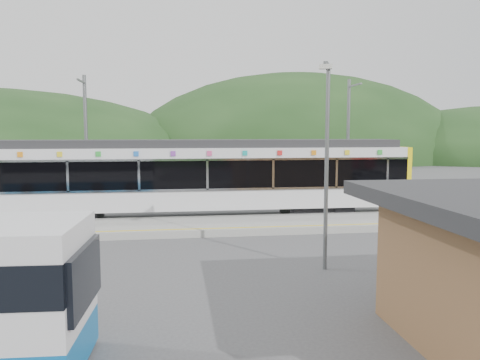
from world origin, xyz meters
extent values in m
plane|color=#4C4C4F|center=(0.00, 0.00, 0.00)|extent=(120.00, 120.00, 0.00)
ellipsoid|color=#1E3D19|center=(16.00, 54.00, 0.00)|extent=(52.00, 39.00, 26.00)
cube|color=#9E9E99|center=(0.00, 3.30, 0.15)|extent=(26.00, 3.20, 0.30)
cube|color=yellow|center=(0.00, 2.00, 0.30)|extent=(26.00, 0.10, 0.01)
cube|color=black|center=(-7.57, 6.00, 0.30)|extent=(3.20, 2.20, 0.56)
cube|color=black|center=(4.43, 6.00, 0.30)|extent=(3.20, 2.20, 0.56)
cube|color=silver|center=(-1.57, 6.00, 1.04)|extent=(20.00, 2.90, 0.92)
cube|color=black|center=(-1.57, 6.00, 2.23)|extent=(20.00, 2.96, 1.45)
cube|color=silver|center=(-1.57, 4.50, 1.55)|extent=(20.00, 0.05, 0.10)
cube|color=silver|center=(-1.57, 4.50, 2.90)|extent=(20.00, 0.05, 0.10)
cube|color=silver|center=(-1.57, 6.00, 3.17)|extent=(20.00, 2.90, 0.45)
cube|color=#2D2D30|center=(-1.57, 6.00, 3.58)|extent=(19.40, 2.50, 0.36)
cube|color=yellow|center=(8.55, 6.00, 1.90)|extent=(0.24, 2.92, 3.00)
cube|color=silver|center=(-7.07, 4.50, 2.23)|extent=(0.10, 0.05, 1.35)
cube|color=silver|center=(-4.07, 4.50, 2.23)|extent=(0.10, 0.05, 1.35)
cube|color=silver|center=(-1.07, 4.50, 2.23)|extent=(0.10, 0.05, 1.35)
cube|color=silver|center=(1.93, 4.50, 2.23)|extent=(0.10, 0.05, 1.35)
cube|color=silver|center=(4.93, 4.50, 2.23)|extent=(0.10, 0.05, 1.35)
cube|color=silver|center=(7.43, 4.50, 2.23)|extent=(0.10, 0.05, 1.35)
cube|color=orange|center=(-8.97, 4.51, 3.18)|extent=(0.22, 0.04, 0.22)
cube|color=yellow|center=(-7.37, 4.51, 3.18)|extent=(0.22, 0.04, 0.22)
cube|color=green|center=(-5.77, 4.51, 3.18)|extent=(0.22, 0.04, 0.22)
cube|color=blue|center=(-4.17, 4.51, 3.18)|extent=(0.22, 0.04, 0.22)
cube|color=purple|center=(-2.57, 4.51, 3.18)|extent=(0.22, 0.04, 0.22)
cube|color=#E54C8C|center=(-0.97, 4.51, 3.18)|extent=(0.22, 0.04, 0.22)
cube|color=#19A5A5|center=(0.63, 4.51, 3.18)|extent=(0.22, 0.04, 0.22)
cube|color=red|center=(2.23, 4.51, 3.18)|extent=(0.22, 0.04, 0.22)
cube|color=orange|center=(3.83, 4.51, 3.18)|extent=(0.22, 0.04, 0.22)
cube|color=yellow|center=(5.43, 4.51, 3.18)|extent=(0.22, 0.04, 0.22)
cube|color=green|center=(7.03, 4.51, 3.18)|extent=(0.22, 0.04, 0.22)
cylinder|color=slate|center=(-7.00, 8.60, 3.50)|extent=(0.18, 0.18, 7.00)
cube|color=slate|center=(-7.00, 7.80, 6.60)|extent=(0.08, 1.80, 0.08)
cylinder|color=slate|center=(7.00, 8.60, 3.50)|extent=(0.18, 0.18, 7.00)
cube|color=slate|center=(7.00, 7.80, 6.60)|extent=(0.08, 1.80, 0.08)
cylinder|color=slate|center=(1.94, -3.00, 3.03)|extent=(0.12, 0.12, 6.06)
cube|color=slate|center=(1.94, -3.45, 5.96)|extent=(0.51, 0.98, 0.12)
cube|color=silver|center=(1.94, -3.91, 5.88)|extent=(0.39, 0.30, 0.12)
camera|label=1|loc=(-2.48, -16.28, 4.12)|focal=35.00mm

